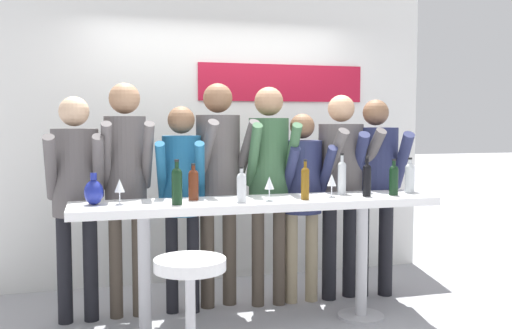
# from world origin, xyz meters

# --- Properties ---
(ground_plane) EXTENTS (40.00, 40.00, 0.00)m
(ground_plane) POSITION_xyz_m (0.00, 0.00, 0.00)
(ground_plane) COLOR #9E9EA3
(back_wall) EXTENTS (4.28, 0.12, 2.81)m
(back_wall) POSITION_xyz_m (0.01, 1.45, 1.41)
(back_wall) COLOR silver
(back_wall) RESTS_ON ground_plane
(tasting_table) EXTENTS (2.68, 0.53, 0.96)m
(tasting_table) POSITION_xyz_m (-0.00, 0.00, 0.82)
(tasting_table) COLOR white
(tasting_table) RESTS_ON ground_plane
(bar_stool) EXTENTS (0.45, 0.45, 0.73)m
(bar_stool) POSITION_xyz_m (-0.63, -0.71, 0.49)
(bar_stool) COLOR #B2B2B7
(bar_stool) RESTS_ON ground_plane
(person_far_left) EXTENTS (0.41, 0.53, 1.72)m
(person_far_left) POSITION_xyz_m (-1.29, 0.50, 1.07)
(person_far_left) COLOR black
(person_far_left) RESTS_ON ground_plane
(person_left) EXTENTS (0.38, 0.53, 1.83)m
(person_left) POSITION_xyz_m (-0.92, 0.51, 1.16)
(person_left) COLOR #473D33
(person_left) RESTS_ON ground_plane
(person_center_left) EXTENTS (0.43, 0.54, 1.65)m
(person_center_left) POSITION_xyz_m (-0.49, 0.49, 1.04)
(person_center_left) COLOR black
(person_center_left) RESTS_ON ground_plane
(person_center) EXTENTS (0.49, 0.61, 1.84)m
(person_center) POSITION_xyz_m (-0.18, 0.58, 1.15)
(person_center) COLOR #473D33
(person_center) RESTS_ON ground_plane
(person_center_right) EXTENTS (0.43, 0.56, 1.81)m
(person_center_right) POSITION_xyz_m (0.23, 0.48, 1.14)
(person_center_right) COLOR #473D33
(person_center_right) RESTS_ON ground_plane
(person_right) EXTENTS (0.40, 0.50, 1.60)m
(person_right) POSITION_xyz_m (0.52, 0.49, 0.99)
(person_right) COLOR gray
(person_right) RESTS_ON ground_plane
(person_far_right) EXTENTS (0.51, 0.61, 1.76)m
(person_far_right) POSITION_xyz_m (0.88, 0.51, 1.09)
(person_far_right) COLOR black
(person_far_right) RESTS_ON ground_plane
(person_rightmost) EXTENTS (0.53, 0.62, 1.72)m
(person_rightmost) POSITION_xyz_m (1.19, 0.49, 1.06)
(person_rightmost) COLOR black
(person_rightmost) RESTS_ON ground_plane
(wine_bottle_0) EXTENTS (0.07, 0.07, 0.25)m
(wine_bottle_0) POSITION_xyz_m (-0.16, -0.12, 1.08)
(wine_bottle_0) COLOR #B7BCC1
(wine_bottle_0) RESTS_ON tasting_table
(wine_bottle_1) EXTENTS (0.07, 0.07, 0.27)m
(wine_bottle_1) POSITION_xyz_m (-0.47, 0.09, 1.09)
(wine_bottle_1) COLOR #4C1E0F
(wine_bottle_1) RESTS_ON tasting_table
(wine_bottle_2) EXTENTS (0.08, 0.08, 0.28)m
(wine_bottle_2) POSITION_xyz_m (1.26, 0.03, 1.10)
(wine_bottle_2) COLOR #B7BCC1
(wine_bottle_2) RESTS_ON tasting_table
(wine_bottle_3) EXTENTS (0.06, 0.06, 0.31)m
(wine_bottle_3) POSITION_xyz_m (0.84, -0.06, 1.10)
(wine_bottle_3) COLOR black
(wine_bottle_3) RESTS_ON tasting_table
(wine_bottle_4) EXTENTS (0.07, 0.07, 0.31)m
(wine_bottle_4) POSITION_xyz_m (-0.61, -0.11, 1.11)
(wine_bottle_4) COLOR black
(wine_bottle_4) RESTS_ON tasting_table
(wine_bottle_5) EXTENTS (0.07, 0.07, 0.28)m
(wine_bottle_5) POSITION_xyz_m (1.07, -0.05, 1.09)
(wine_bottle_5) COLOR black
(wine_bottle_5) RESTS_ON tasting_table
(wine_bottle_6) EXTENTS (0.06, 0.06, 0.29)m
(wine_bottle_6) POSITION_xyz_m (0.32, -0.10, 1.10)
(wine_bottle_6) COLOR brown
(wine_bottle_6) RESTS_ON tasting_table
(wine_bottle_7) EXTENTS (0.06, 0.06, 0.32)m
(wine_bottle_7) POSITION_xyz_m (0.70, 0.09, 1.11)
(wine_bottle_7) COLOR #B7BCC1
(wine_bottle_7) RESTS_ON tasting_table
(wine_glass_0) EXTENTS (0.07, 0.07, 0.18)m
(wine_glass_0) POSITION_xyz_m (-0.99, -0.00, 1.09)
(wine_glass_0) COLOR silver
(wine_glass_0) RESTS_ON tasting_table
(wine_glass_1) EXTENTS (0.07, 0.07, 0.18)m
(wine_glass_1) POSITION_xyz_m (0.04, -0.11, 1.09)
(wine_glass_1) COLOR silver
(wine_glass_1) RESTS_ON tasting_table
(wine_glass_2) EXTENTS (0.07, 0.07, 0.18)m
(wine_glass_2) POSITION_xyz_m (0.55, -0.04, 1.09)
(wine_glass_2) COLOR silver
(wine_glass_2) RESTS_ON tasting_table
(decorative_vase) EXTENTS (0.13, 0.13, 0.22)m
(decorative_vase) POSITION_xyz_m (-1.16, 0.04, 1.05)
(decorative_vase) COLOR navy
(decorative_vase) RESTS_ON tasting_table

